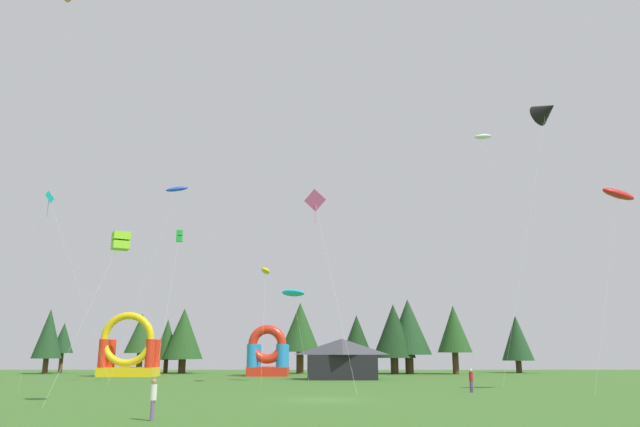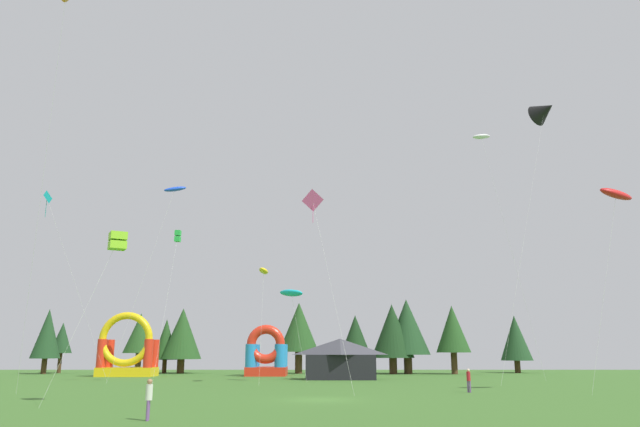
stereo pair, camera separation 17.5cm
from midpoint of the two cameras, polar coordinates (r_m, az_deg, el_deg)
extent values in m
plane|color=#3D6B28|center=(36.32, 0.14, -17.57)|extent=(120.00, 120.00, 0.00)
ellipsoid|color=white|center=(63.83, 15.41, 7.18)|extent=(2.24, 1.41, 0.86)
cylinder|color=silver|center=(62.35, 18.21, -3.81)|extent=(5.23, 1.77, 24.49)
ellipsoid|color=#19B7CC|center=(57.62, -2.72, -7.68)|extent=(2.94, 2.73, 1.08)
cylinder|color=silver|center=(56.64, -1.97, -11.80)|extent=(1.64, 1.39, 8.31)
cube|color=green|center=(57.37, -13.52, -2.42)|extent=(0.54, 0.54, 0.49)
cube|color=green|center=(57.48, -13.49, -1.85)|extent=(0.54, 0.54, 0.49)
cylinder|color=silver|center=(54.40, -14.60, -8.63)|extent=(0.32, 4.57, 13.44)
pyramid|color=#0C7F7A|center=(61.38, -24.87, 1.36)|extent=(0.59, 1.03, 0.97)
cylinder|color=#0C7F7A|center=(61.14, -24.90, 0.54)|extent=(0.04, 0.04, 1.86)
cylinder|color=silver|center=(60.56, -22.36, -6.83)|extent=(5.75, 3.89, 16.93)
cylinder|color=silver|center=(42.25, -25.30, 1.37)|extent=(4.20, 7.85, 24.94)
ellipsoid|color=red|center=(48.12, 26.80, 1.68)|extent=(3.31, 2.43, 1.30)
cylinder|color=silver|center=(45.20, 25.93, -6.55)|extent=(4.13, 1.96, 13.95)
cube|color=#8CD826|center=(34.75, -18.87, -2.95)|extent=(1.21, 1.21, 0.44)
cube|color=#8CD826|center=(34.84, -18.81, -2.11)|extent=(1.21, 1.21, 0.44)
cylinder|color=silver|center=(34.08, -22.03, -9.52)|extent=(2.78, 1.52, 8.79)
ellipsoid|color=blue|center=(56.50, -13.75, 2.31)|extent=(2.18, 1.08, 0.91)
cylinder|color=silver|center=(55.19, -16.75, -6.42)|extent=(4.79, 0.66, 17.52)
cone|color=black|center=(64.24, 20.92, 9.27)|extent=(3.26, 3.34, 2.68)
cylinder|color=silver|center=(57.15, 19.26, -1.96)|extent=(7.61, 4.70, 26.39)
ellipsoid|color=yellow|center=(55.16, -5.38, -5.54)|extent=(1.05, 2.42, 0.76)
cylinder|color=silver|center=(53.27, -5.60, -10.71)|extent=(0.11, 2.92, 10.07)
pyramid|color=#EA599E|center=(44.98, -0.54, 1.17)|extent=(1.30, 0.72, 1.24)
cylinder|color=#EA599E|center=(44.69, -0.57, 0.14)|extent=(0.04, 0.04, 1.67)
cylinder|color=silver|center=(41.40, 1.28, -7.39)|extent=(2.74, 4.61, 13.92)
cylinder|color=#724C8C|center=(26.48, -16.07, -17.82)|extent=(0.13, 0.13, 0.80)
cylinder|color=#724C8C|center=(26.32, -16.14, -17.84)|extent=(0.13, 0.13, 0.80)
cylinder|color=silver|center=(26.35, -16.01, -16.28)|extent=(0.30, 0.30, 0.64)
sphere|color=#9E704C|center=(26.32, -15.94, -15.35)|extent=(0.22, 0.22, 0.22)
cylinder|color=#724C8C|center=(43.97, 14.24, -15.92)|extent=(0.16, 0.16, 0.77)
cylinder|color=#724C8C|center=(43.91, 14.42, -15.91)|extent=(0.16, 0.16, 0.77)
cylinder|color=#B21E26|center=(43.91, 14.28, -15.01)|extent=(0.39, 0.39, 0.61)
sphere|color=beige|center=(43.90, 14.25, -14.48)|extent=(0.21, 0.21, 0.21)
cube|color=yellow|center=(73.50, -18.08, -14.36)|extent=(6.34, 3.64, 1.01)
cylinder|color=red|center=(73.08, -20.31, -12.57)|extent=(1.02, 1.02, 3.15)
cylinder|color=red|center=(71.45, -16.21, -12.86)|extent=(1.02, 1.02, 3.15)
cylinder|color=red|center=(75.55, -19.63, -12.61)|extent=(1.02, 1.02, 3.15)
cylinder|color=red|center=(73.98, -15.64, -12.89)|extent=(1.02, 1.02, 3.15)
torus|color=yellow|center=(72.23, -18.19, -11.47)|extent=(6.14, 0.82, 6.14)
cube|color=red|center=(72.31, -5.11, -14.96)|extent=(4.71, 4.95, 1.02)
cylinder|color=#268CD8|center=(70.64, -6.62, -13.50)|extent=(1.32, 1.32, 2.61)
cylinder|color=#268CD8|center=(70.34, -3.80, -13.55)|extent=(1.32, 1.32, 2.61)
cylinder|color=#268CD8|center=(74.25, -6.30, -13.49)|extent=(1.32, 1.32, 2.61)
cylinder|color=#268CD8|center=(73.97, -3.61, -13.54)|extent=(1.32, 1.32, 2.61)
torus|color=red|center=(70.47, -5.19, -12.47)|extent=(4.45, 1.05, 4.45)
cube|color=black|center=(62.53, 2.05, -14.61)|extent=(7.03, 4.24, 2.47)
pyramid|color=#3F3F47|center=(62.52, 2.04, -12.74)|extent=(7.03, 4.24, 1.62)
cylinder|color=#4C331E|center=(85.52, -25.08, -13.22)|extent=(0.66, 0.66, 1.93)
cone|color=#1E4221|center=(85.54, -24.81, -10.48)|extent=(3.68, 3.68, 6.30)
cylinder|color=#4C331E|center=(88.55, -23.83, -13.09)|extent=(0.50, 0.50, 2.58)
cone|color=#1E4221|center=(88.55, -23.62, -10.95)|extent=(2.80, 2.80, 4.04)
cylinder|color=#4C331E|center=(82.34, -17.13, -13.68)|extent=(0.74, 0.74, 2.59)
cone|color=#234C1E|center=(82.36, -16.95, -11.00)|extent=(4.13, 4.13, 5.12)
cylinder|color=#4C331E|center=(83.48, -14.76, -14.11)|extent=(0.58, 0.58, 1.74)
cone|color=#234C1E|center=(83.48, -14.61, -11.68)|extent=(3.23, 3.23, 5.34)
cylinder|color=#4C331E|center=(82.19, -13.27, -14.17)|extent=(0.95, 0.95, 1.82)
cone|color=#234C1E|center=(82.20, -13.11, -11.23)|extent=(5.28, 5.28, 6.64)
cylinder|color=#4C331E|center=(79.26, -2.02, -14.22)|extent=(0.94, 0.94, 2.76)
cone|color=#234C1E|center=(79.31, -1.99, -10.91)|extent=(5.22, 5.22, 6.39)
cylinder|color=#4C331E|center=(78.32, 3.54, -14.26)|extent=(0.66, 0.66, 2.62)
cone|color=#193819|center=(78.34, 3.50, -11.54)|extent=(3.69, 3.69, 4.82)
cylinder|color=#4C331E|center=(78.38, 7.16, -14.41)|extent=(0.99, 0.99, 2.01)
cone|color=#193819|center=(78.41, 7.06, -11.19)|extent=(5.52, 5.52, 6.81)
cylinder|color=#4C331E|center=(79.32, 8.58, -14.21)|extent=(1.06, 1.06, 2.40)
cone|color=#1E4221|center=(79.37, 8.46, -10.77)|extent=(5.87, 5.87, 7.13)
cylinder|color=#4C331E|center=(79.23, 12.92, -13.93)|extent=(0.79, 0.79, 2.67)
cone|color=#234C1E|center=(79.28, 12.76, -10.82)|extent=(4.38, 4.38, 5.95)
cylinder|color=#4C331E|center=(86.08, 18.62, -13.86)|extent=(0.76, 0.76, 1.62)
cone|color=#1E4221|center=(86.08, 18.43, -11.33)|extent=(4.23, 4.23, 5.99)
camera|label=1|loc=(0.09, -89.89, -0.03)|focal=33.09mm
camera|label=2|loc=(0.09, 90.11, 0.03)|focal=33.09mm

